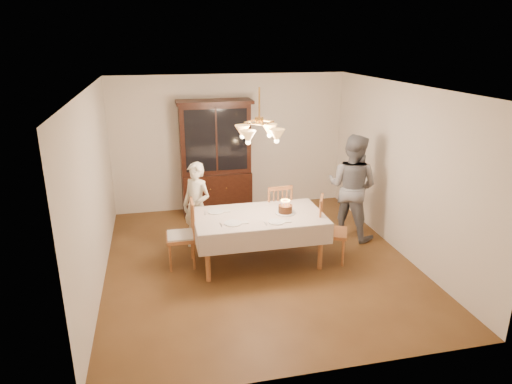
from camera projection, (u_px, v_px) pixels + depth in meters
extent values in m
plane|color=#503117|center=(259.00, 261.00, 6.94)|extent=(5.00, 5.00, 0.00)
plane|color=white|center=(259.00, 87.00, 6.10)|extent=(5.00, 5.00, 0.00)
plane|color=beige|center=(230.00, 143.00, 8.83)|extent=(4.50, 0.00, 4.50)
plane|color=beige|center=(320.00, 258.00, 4.21)|extent=(4.50, 0.00, 4.50)
plane|color=beige|center=(94.00, 191.00, 6.05)|extent=(0.00, 5.00, 5.00)
plane|color=beige|center=(402.00, 170.00, 6.99)|extent=(0.00, 5.00, 5.00)
cube|color=#97552C|center=(259.00, 217.00, 6.70)|extent=(1.80, 1.00, 0.04)
cube|color=beige|center=(259.00, 215.00, 6.69)|extent=(1.90, 1.10, 0.01)
cylinder|color=#97552C|center=(208.00, 258.00, 6.26)|extent=(0.07, 0.07, 0.71)
cylinder|color=#97552C|center=(320.00, 247.00, 6.60)|extent=(0.07, 0.07, 0.71)
cylinder|color=#97552C|center=(201.00, 234.00, 7.04)|extent=(0.07, 0.07, 0.71)
cylinder|color=#97552C|center=(302.00, 225.00, 7.38)|extent=(0.07, 0.07, 0.71)
cube|color=black|center=(217.00, 192.00, 8.80)|extent=(1.30, 0.50, 0.80)
cube|color=black|center=(215.00, 138.00, 8.51)|extent=(1.30, 0.40, 1.30)
cube|color=black|center=(216.00, 140.00, 8.33)|extent=(1.14, 0.01, 1.14)
cube|color=black|center=(214.00, 102.00, 8.25)|extent=(1.38, 0.54, 0.06)
cube|color=#97552C|center=(276.00, 215.00, 7.55)|extent=(0.47, 0.45, 0.05)
cube|color=#97552C|center=(280.00, 188.00, 7.21)|extent=(0.40, 0.06, 0.06)
cylinder|color=#97552C|center=(282.00, 223.00, 7.83)|extent=(0.04, 0.04, 0.43)
cylinder|color=#97552C|center=(262.00, 225.00, 7.73)|extent=(0.04, 0.04, 0.43)
cylinder|color=#97552C|center=(289.00, 230.00, 7.52)|extent=(0.04, 0.04, 0.43)
cylinder|color=#97552C|center=(269.00, 233.00, 7.42)|extent=(0.04, 0.04, 0.43)
cube|color=#97552C|center=(181.00, 237.00, 6.69)|extent=(0.42, 0.44, 0.05)
cube|color=#97552C|center=(192.00, 203.00, 6.56)|extent=(0.04, 0.40, 0.06)
cylinder|color=#97552C|center=(169.00, 248.00, 6.90)|extent=(0.04, 0.04, 0.43)
cylinder|color=#97552C|center=(170.00, 258.00, 6.56)|extent=(0.04, 0.04, 0.43)
cylinder|color=#97552C|center=(192.00, 246.00, 6.97)|extent=(0.04, 0.04, 0.43)
cylinder|color=#97552C|center=(194.00, 256.00, 6.63)|extent=(0.04, 0.04, 0.43)
cube|color=beige|center=(181.00, 235.00, 6.68)|extent=(0.38, 0.40, 0.03)
cube|color=#97552C|center=(333.00, 233.00, 6.85)|extent=(0.56, 0.57, 0.05)
cube|color=#97552C|center=(322.00, 199.00, 6.72)|extent=(0.20, 0.38, 0.06)
cylinder|color=#97552C|center=(343.00, 253.00, 6.73)|extent=(0.04, 0.04, 0.43)
cylinder|color=#97552C|center=(343.00, 243.00, 7.06)|extent=(0.04, 0.04, 0.43)
cylinder|color=#97552C|center=(320.00, 251.00, 6.79)|extent=(0.04, 0.04, 0.43)
cylinder|color=#97552C|center=(321.00, 241.00, 7.13)|extent=(0.04, 0.04, 0.43)
imported|color=#EFE8CA|center=(197.00, 206.00, 7.18)|extent=(0.60, 0.61, 1.42)
imported|color=slate|center=(352.00, 187.00, 7.55)|extent=(1.08, 1.08, 1.77)
cylinder|color=white|center=(285.00, 213.00, 6.76)|extent=(0.30, 0.30, 0.01)
cylinder|color=#391C0D|center=(285.00, 209.00, 6.74)|extent=(0.20, 0.20, 0.11)
cylinder|color=#598CD8|center=(289.00, 203.00, 6.72)|extent=(0.01, 0.01, 0.07)
sphere|color=#FFB23F|center=(289.00, 200.00, 6.71)|extent=(0.01, 0.01, 0.01)
cylinder|color=pink|center=(289.00, 202.00, 6.74)|extent=(0.01, 0.01, 0.07)
sphere|color=#FFB23F|center=(289.00, 200.00, 6.73)|extent=(0.01, 0.01, 0.01)
cylinder|color=#EACC66|center=(288.00, 202.00, 6.76)|extent=(0.01, 0.01, 0.07)
sphere|color=#FFB23F|center=(288.00, 199.00, 6.75)|extent=(0.01, 0.01, 0.01)
cylinder|color=#598CD8|center=(286.00, 202.00, 6.77)|extent=(0.01, 0.01, 0.07)
sphere|color=#FFB23F|center=(286.00, 199.00, 6.75)|extent=(0.01, 0.01, 0.01)
cylinder|color=pink|center=(285.00, 202.00, 6.77)|extent=(0.01, 0.01, 0.07)
sphere|color=#FFB23F|center=(285.00, 199.00, 6.76)|extent=(0.01, 0.01, 0.01)
cylinder|color=#EACC66|center=(284.00, 202.00, 6.77)|extent=(0.01, 0.01, 0.07)
sphere|color=#FFB23F|center=(284.00, 199.00, 6.75)|extent=(0.01, 0.01, 0.01)
cylinder|color=#598CD8|center=(282.00, 202.00, 6.76)|extent=(0.01, 0.01, 0.07)
sphere|color=#FFB23F|center=(282.00, 199.00, 6.74)|extent=(0.01, 0.01, 0.01)
cylinder|color=pink|center=(282.00, 202.00, 6.74)|extent=(0.01, 0.01, 0.07)
sphere|color=#FFB23F|center=(282.00, 200.00, 6.73)|extent=(0.01, 0.01, 0.01)
cylinder|color=#EACC66|center=(281.00, 203.00, 6.72)|extent=(0.01, 0.01, 0.07)
sphere|color=#FFB23F|center=(281.00, 200.00, 6.71)|extent=(0.01, 0.01, 0.01)
cylinder|color=#598CD8|center=(281.00, 203.00, 6.70)|extent=(0.01, 0.01, 0.07)
sphere|color=#FFB23F|center=(281.00, 201.00, 6.69)|extent=(0.01, 0.01, 0.01)
cylinder|color=pink|center=(282.00, 204.00, 6.68)|extent=(0.01, 0.01, 0.07)
sphere|color=#FFB23F|center=(282.00, 201.00, 6.67)|extent=(0.01, 0.01, 0.01)
cylinder|color=#EACC66|center=(283.00, 204.00, 6.67)|extent=(0.01, 0.01, 0.07)
sphere|color=#FFB23F|center=(283.00, 202.00, 6.65)|extent=(0.01, 0.01, 0.01)
cylinder|color=#598CD8|center=(284.00, 204.00, 6.66)|extent=(0.01, 0.01, 0.07)
sphere|color=#FFB23F|center=(284.00, 202.00, 6.64)|extent=(0.01, 0.01, 0.01)
cylinder|color=pink|center=(286.00, 205.00, 6.65)|extent=(0.01, 0.01, 0.07)
sphere|color=#FFB23F|center=(286.00, 202.00, 6.64)|extent=(0.01, 0.01, 0.01)
cylinder|color=#EACC66|center=(287.00, 204.00, 6.66)|extent=(0.01, 0.01, 0.07)
sphere|color=#FFB23F|center=(287.00, 202.00, 6.65)|extent=(0.01, 0.01, 0.01)
cylinder|color=#598CD8|center=(288.00, 204.00, 6.67)|extent=(0.01, 0.01, 0.07)
sphere|color=#FFB23F|center=(288.00, 202.00, 6.66)|extent=(0.01, 0.01, 0.01)
cylinder|color=pink|center=(289.00, 204.00, 6.69)|extent=(0.01, 0.01, 0.07)
sphere|color=#FFB23F|center=(289.00, 201.00, 6.67)|extent=(0.01, 0.01, 0.01)
cylinder|color=#EACC66|center=(290.00, 203.00, 6.70)|extent=(0.01, 0.01, 0.07)
sphere|color=#FFB23F|center=(290.00, 201.00, 6.69)|extent=(0.01, 0.01, 0.01)
cylinder|color=white|center=(233.00, 223.00, 6.38)|extent=(0.25, 0.25, 0.02)
cube|color=silver|center=(221.00, 225.00, 6.34)|extent=(0.01, 0.16, 0.01)
cube|color=beige|center=(245.00, 222.00, 6.41)|extent=(0.10, 0.10, 0.01)
cylinder|color=white|center=(276.00, 222.00, 6.43)|extent=(0.23, 0.23, 0.02)
cube|color=silver|center=(265.00, 223.00, 6.39)|extent=(0.01, 0.16, 0.01)
cube|color=beige|center=(287.00, 221.00, 6.46)|extent=(0.10, 0.10, 0.01)
cylinder|color=white|center=(216.00, 212.00, 6.80)|extent=(0.24, 0.24, 0.02)
cube|color=silver|center=(205.00, 213.00, 6.77)|extent=(0.01, 0.16, 0.01)
cube|color=beige|center=(226.00, 211.00, 6.84)|extent=(0.10, 0.10, 0.01)
cylinder|color=#BF8C3F|center=(259.00, 102.00, 6.17)|extent=(0.02, 0.02, 0.40)
cylinder|color=#BF8C3F|center=(259.00, 121.00, 6.25)|extent=(0.12, 0.12, 0.10)
cone|color=#D8994C|center=(269.00, 130.00, 6.53)|extent=(0.22, 0.22, 0.18)
sphere|color=#FFD899|center=(269.00, 135.00, 6.55)|extent=(0.07, 0.07, 0.07)
cone|color=#D8994C|center=(242.00, 132.00, 6.45)|extent=(0.22, 0.22, 0.18)
sphere|color=#FFD899|center=(242.00, 136.00, 6.47)|extent=(0.07, 0.07, 0.07)
cone|color=#D8994C|center=(248.00, 137.00, 6.08)|extent=(0.22, 0.22, 0.18)
sphere|color=#FFD899|center=(248.00, 142.00, 6.10)|extent=(0.07, 0.07, 0.07)
cone|color=#D8994C|center=(277.00, 136.00, 6.16)|extent=(0.22, 0.22, 0.18)
sphere|color=#FFD899|center=(277.00, 141.00, 6.19)|extent=(0.07, 0.07, 0.07)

